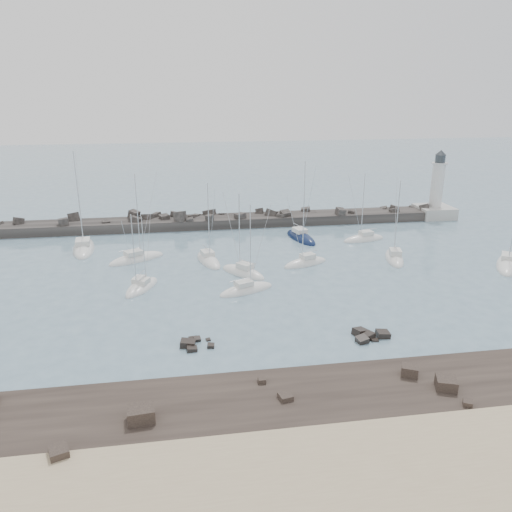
# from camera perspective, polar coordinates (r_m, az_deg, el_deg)

# --- Properties ---
(ground) EXTENTS (400.00, 400.00, 0.00)m
(ground) POSITION_cam_1_polar(r_m,az_deg,el_deg) (62.58, -2.93, -5.62)
(ground) COLOR slate
(ground) RESTS_ON ground
(sand_strip) EXTENTS (140.00, 14.00, 1.00)m
(sand_strip) POSITION_cam_1_polar(r_m,az_deg,el_deg) (36.14, 3.19, -26.67)
(sand_strip) COLOR tan
(sand_strip) RESTS_ON ground
(rock_shelf) EXTENTS (140.00, 12.14, 1.94)m
(rock_shelf) POSITION_cam_1_polar(r_m,az_deg,el_deg) (43.67, 0.78, -17.35)
(rock_shelf) COLOR black
(rock_shelf) RESTS_ON ground
(rock_cluster_near) EXTENTS (3.70, 3.21, 1.32)m
(rock_cluster_near) POSITION_cam_1_polar(r_m,az_deg,el_deg) (53.67, -7.36, -10.09)
(rock_cluster_near) COLOR black
(rock_cluster_near) RESTS_ON ground
(rock_cluster_far) EXTENTS (4.17, 3.40, 1.43)m
(rock_cluster_far) POSITION_cam_1_polar(r_m,az_deg,el_deg) (56.22, 12.80, -8.97)
(rock_cluster_far) COLOR black
(rock_cluster_far) RESTS_ON ground
(breakwater) EXTENTS (115.00, 7.33, 5.20)m
(breakwater) POSITION_cam_1_polar(r_m,az_deg,el_deg) (98.15, -10.13, 3.37)
(breakwater) COLOR #2A2726
(breakwater) RESTS_ON ground
(lighthouse) EXTENTS (7.00, 7.00, 14.60)m
(lighthouse) POSITION_cam_1_polar(r_m,az_deg,el_deg) (110.79, 19.79, 5.77)
(lighthouse) COLOR #A7A7A1
(lighthouse) RESTS_ON ground
(sailboat_1) EXTENTS (4.72, 11.45, 17.47)m
(sailboat_1) POSITION_cam_1_polar(r_m,az_deg,el_deg) (88.36, -19.07, 0.79)
(sailboat_1) COLOR white
(sailboat_1) RESTS_ON ground
(sailboat_3) EXTENTS (4.51, 6.90, 10.61)m
(sailboat_3) POSITION_cam_1_polar(r_m,az_deg,el_deg) (69.32, -12.61, -3.47)
(sailboat_3) COLOR white
(sailboat_3) RESTS_ON ground
(sailboat_4) EXTENTS (9.44, 7.09, 14.55)m
(sailboat_4) POSITION_cam_1_polar(r_m,az_deg,el_deg) (80.59, -13.49, -0.38)
(sailboat_4) COLOR white
(sailboat_4) RESTS_ON ground
(sailboat_5) EXTENTS (7.03, 7.71, 12.86)m
(sailboat_5) POSITION_cam_1_polar(r_m,az_deg,el_deg) (72.60, -1.47, -1.96)
(sailboat_5) COLOR white
(sailboat_5) RESTS_ON ground
(sailboat_6) EXTENTS (4.67, 8.88, 13.47)m
(sailboat_6) POSITION_cam_1_polar(r_m,az_deg,el_deg) (78.10, -5.45, -0.54)
(sailboat_6) COLOR white
(sailboat_6) RESTS_ON ground
(sailboat_7) EXTENTS (8.33, 5.34, 12.65)m
(sailboat_7) POSITION_cam_1_polar(r_m,az_deg,el_deg) (66.57, -1.12, -3.94)
(sailboat_7) COLOR white
(sailboat_7) RESTS_ON ground
(sailboat_8) EXTENTS (5.10, 9.93, 15.10)m
(sailboat_8) POSITION_cam_1_polar(r_m,az_deg,el_deg) (89.86, 5.14, 2.05)
(sailboat_8) COLOR #0E1B3E
(sailboat_8) RESTS_ON ground
(sailboat_9) EXTENTS (7.98, 4.97, 12.26)m
(sailboat_9) POSITION_cam_1_polar(r_m,az_deg,el_deg) (76.88, 5.67, -0.86)
(sailboat_9) COLOR white
(sailboat_9) RESTS_ON ground
(sailboat_10) EXTENTS (4.72, 8.83, 13.52)m
(sailboat_10) POSITION_cam_1_polar(r_m,az_deg,el_deg) (81.65, 15.53, -0.29)
(sailboat_10) COLOR white
(sailboat_10) RESTS_ON ground
(sailboat_11) EXTENTS (8.53, 10.18, 16.06)m
(sailboat_11) POSITION_cam_1_polar(r_m,az_deg,el_deg) (84.84, 26.80, -0.96)
(sailboat_11) COLOR white
(sailboat_11) RESTS_ON ground
(sailboat_13) EXTENTS (4.40, 7.43, 11.39)m
(sailboat_13) POSITION_cam_1_polar(r_m,az_deg,el_deg) (69.20, -13.26, -3.55)
(sailboat_13) COLOR white
(sailboat_13) RESTS_ON ground
(sailboat_14) EXTENTS (8.47, 4.18, 12.94)m
(sailboat_14) POSITION_cam_1_polar(r_m,az_deg,el_deg) (90.76, 12.22, 1.86)
(sailboat_14) COLOR white
(sailboat_14) RESTS_ON ground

